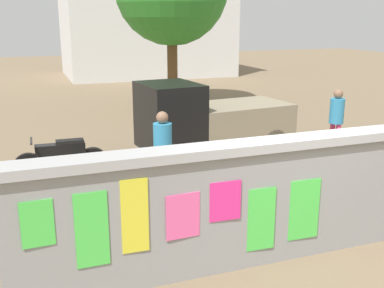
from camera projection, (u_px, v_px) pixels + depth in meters
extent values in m
plane|color=#7A664C|center=(149.00, 130.00, 13.86)|extent=(60.00, 60.00, 0.00)
cube|color=gray|center=(298.00, 201.00, 6.41)|extent=(7.72, 0.30, 1.60)
cube|color=#A7A7A7|center=(302.00, 141.00, 6.18)|extent=(7.92, 0.42, 0.12)
cube|color=#4CD84C|center=(37.00, 224.00, 5.05)|extent=(0.36, 0.02, 0.55)
cube|color=#4CD84C|center=(92.00, 230.00, 5.29)|extent=(0.38, 0.01, 0.92)
cube|color=yellow|center=(135.00, 216.00, 5.43)|extent=(0.33, 0.02, 0.93)
cube|color=#F9599E|center=(183.00, 216.00, 5.65)|extent=(0.44, 0.03, 0.58)
cube|color=#F42D8C|center=(225.00, 201.00, 5.81)|extent=(0.42, 0.03, 0.52)
cube|color=#4CD84C|center=(261.00, 219.00, 6.07)|extent=(0.39, 0.03, 0.87)
cube|color=#4CD84C|center=(304.00, 210.00, 6.28)|extent=(0.46, 0.03, 0.86)
cylinder|color=black|center=(178.00, 157.00, 9.98)|extent=(0.72, 0.27, 0.70)
cylinder|color=black|center=(155.00, 143.00, 11.10)|extent=(0.72, 0.27, 0.70)
cylinder|color=black|center=(273.00, 143.00, 11.05)|extent=(0.72, 0.27, 0.70)
cylinder|color=black|center=(244.00, 132.00, 12.18)|extent=(0.72, 0.27, 0.70)
cube|color=black|center=(170.00, 117.00, 10.39)|extent=(1.35, 1.62, 1.50)
cube|color=gray|center=(238.00, 122.00, 11.24)|extent=(2.55, 1.75, 0.90)
cylinder|color=black|center=(29.00, 167.00, 9.43)|extent=(0.60, 0.11, 0.60)
cylinder|color=black|center=(93.00, 161.00, 9.84)|extent=(0.60, 0.13, 0.60)
cube|color=black|center=(60.00, 151.00, 9.56)|extent=(1.01, 0.26, 0.32)
cube|color=black|center=(70.00, 142.00, 9.58)|extent=(0.56, 0.23, 0.10)
cube|color=#262626|center=(31.00, 141.00, 9.32)|extent=(0.05, 0.56, 0.03)
cylinder|color=black|center=(241.00, 205.00, 7.44)|extent=(0.66, 0.10, 0.66)
cylinder|color=black|center=(181.00, 217.00, 7.01)|extent=(0.66, 0.10, 0.66)
cube|color=gold|center=(212.00, 200.00, 7.18)|extent=(0.95, 0.13, 0.06)
cylinder|color=gold|center=(203.00, 188.00, 7.06)|extent=(0.03, 0.03, 0.40)
cube|color=black|center=(203.00, 176.00, 7.01)|extent=(0.21, 0.10, 0.05)
cube|color=black|center=(239.00, 173.00, 7.28)|extent=(0.08, 0.44, 0.03)
cylinder|color=black|center=(34.00, 202.00, 7.58)|extent=(0.66, 0.13, 0.66)
cylinder|color=black|center=(96.00, 191.00, 8.06)|extent=(0.66, 0.13, 0.66)
cube|color=black|center=(65.00, 186.00, 7.77)|extent=(0.95, 0.17, 0.06)
cylinder|color=black|center=(73.00, 173.00, 7.78)|extent=(0.03, 0.03, 0.40)
cube|color=black|center=(72.00, 161.00, 7.73)|extent=(0.21, 0.11, 0.05)
cube|color=black|center=(34.00, 170.00, 7.45)|extent=(0.10, 0.44, 0.03)
cylinder|color=purple|center=(168.00, 176.00, 8.62)|extent=(0.12, 0.12, 0.80)
cylinder|color=purple|center=(159.00, 175.00, 8.64)|extent=(0.12, 0.12, 0.80)
cylinder|color=#338CBF|center=(163.00, 139.00, 8.45)|extent=(0.46, 0.46, 0.60)
sphere|color=#8C664C|center=(162.00, 117.00, 8.34)|extent=(0.22, 0.22, 0.22)
cylinder|color=#D83F72|center=(337.00, 140.00, 11.14)|extent=(0.12, 0.12, 0.80)
cylinder|color=#D83F72|center=(332.00, 138.00, 11.29)|extent=(0.12, 0.12, 0.80)
cylinder|color=#338CBF|center=(337.00, 111.00, 11.03)|extent=(0.40, 0.40, 0.60)
sphere|color=#8C664C|center=(338.00, 94.00, 10.93)|extent=(0.22, 0.22, 0.22)
cylinder|color=brown|center=(172.00, 69.00, 16.99)|extent=(0.38, 0.38, 2.86)
cube|color=silver|center=(146.00, 25.00, 26.69)|extent=(9.17, 5.82, 5.73)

